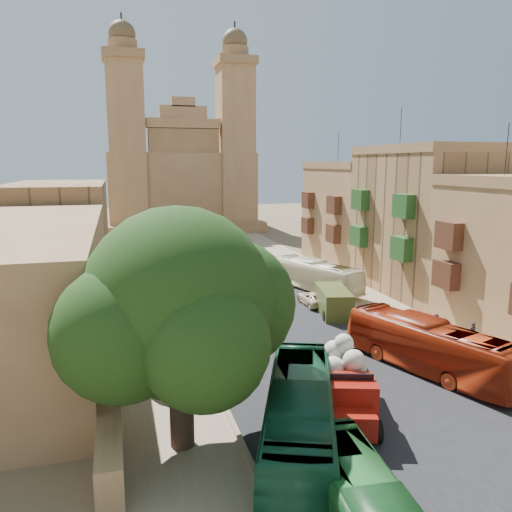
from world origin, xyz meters
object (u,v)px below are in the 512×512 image
red_truck (346,383)px  bus_cream_east (316,276)px  pedestrian_c (436,328)px  ficus_tree (181,308)px  olive_pickup (333,302)px  car_cream (313,298)px  street_tree_a (154,319)px  pedestrian_a (472,333)px  bus_red_east (430,347)px  car_dkblue (195,258)px  car_blue_a (222,319)px  street_tree_c (136,247)px  car_white_a (225,297)px  car_white_b (232,267)px  bus_green_north (300,418)px  street_tree_b (143,276)px  street_tree_d (132,232)px  car_blue_b (198,244)px  church (180,178)px

red_truck → bus_cream_east: (8.00, 23.06, -0.19)m
red_truck → pedestrian_c: (10.54, 7.69, -0.69)m
ficus_tree → pedestrian_c: bearing=24.1°
olive_pickup → car_cream: size_ratio=1.31×
street_tree_a → pedestrian_a: size_ratio=3.16×
red_truck → car_cream: red_truck is taller
bus_red_east → pedestrian_c: bus_red_east is taller
red_truck → car_dkblue: 39.93m
ficus_tree → car_blue_a: 17.01m
ficus_tree → red_truck: 9.12m
ficus_tree → street_tree_c: (-0.59, 31.99, -2.51)m
street_tree_c → bus_red_east: (15.53, -28.12, -2.13)m
bus_red_east → car_cream: size_ratio=2.67×
car_white_a → car_dkblue: 19.38m
street_tree_c → pedestrian_a: (21.00, -25.00, -2.88)m
car_cream → car_white_b: car_white_b is taller
car_white_b → ficus_tree: bearing=80.2°
street_tree_c → bus_green_north: bearing=-81.3°
car_white_b → bus_red_east: bearing=105.9°
street_tree_a → olive_pickup: street_tree_a is taller
street_tree_b → bus_cream_east: street_tree_b is taller
pedestrian_a → bus_red_east: bearing=26.8°
street_tree_d → car_blue_a: size_ratio=1.57×
street_tree_a → car_blue_b: bearing=77.7°
street_tree_d → car_blue_b: street_tree_d is taller
bus_red_east → pedestrian_c: size_ratio=5.69×
street_tree_b → olive_pickup: (14.87, -4.00, -2.18)m
street_tree_d → car_blue_a: bearing=-79.2°
street_tree_a → pedestrian_c: size_ratio=2.56×
street_tree_a → pedestrian_c: bearing=0.7°
street_tree_b → olive_pickup: 15.55m
church → pedestrian_c: size_ratio=18.63×
olive_pickup → bus_cream_east: size_ratio=0.52×
pedestrian_a → red_truck: bearing=24.4°
ficus_tree → pedestrian_a: 22.24m
olive_pickup → car_dkblue: size_ratio=1.42×
street_tree_a → olive_pickup: bearing=28.3°
street_tree_b → car_blue_b: size_ratio=1.35×
car_cream → car_white_b: bearing=-75.2°
street_tree_b → red_truck: bearing=-66.4°
olive_pickup → bus_red_east: bearing=-86.9°
bus_green_north → pedestrian_c: (13.84, 10.15, -0.61)m
red_truck → car_dkblue: (-1.18, 39.90, -1.10)m
red_truck → car_white_b: bearing=86.6°
street_tree_a → car_cream: (14.34, 11.03, -2.76)m
street_tree_b → car_blue_b: street_tree_b is taller
car_white_a → car_white_b: bearing=90.7°
church → bus_green_north: bearing=-93.6°
bus_green_north → pedestrian_a: bearing=51.0°
church → car_white_a: (-3.07, -53.54, -8.87)m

